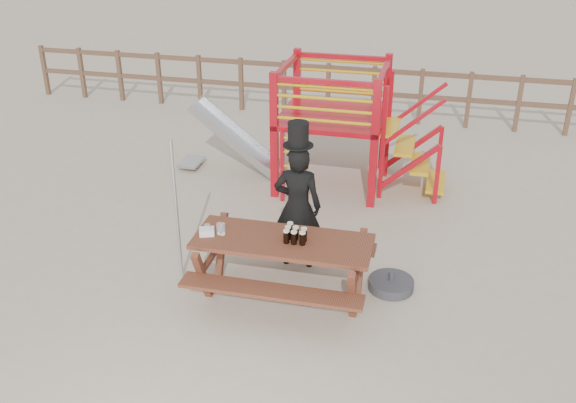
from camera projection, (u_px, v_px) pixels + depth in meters
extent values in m
plane|color=#B4A38C|center=(264.00, 294.00, 8.15)|extent=(60.00, 60.00, 0.00)
cube|color=brown|center=(352.00, 69.00, 13.74)|extent=(15.00, 0.06, 0.10)
cube|color=brown|center=(351.00, 92.00, 13.97)|extent=(15.00, 0.06, 0.10)
cube|color=brown|center=(45.00, 70.00, 15.57)|extent=(0.09, 0.09, 1.20)
cube|color=brown|center=(82.00, 73.00, 15.36)|extent=(0.09, 0.09, 1.20)
cube|color=brown|center=(120.00, 76.00, 15.14)|extent=(0.09, 0.09, 1.20)
cube|color=brown|center=(159.00, 78.00, 14.93)|extent=(0.09, 0.09, 1.20)
cube|color=brown|center=(200.00, 81.00, 14.72)|extent=(0.09, 0.09, 1.20)
cube|color=brown|center=(241.00, 84.00, 14.50)|extent=(0.09, 0.09, 1.20)
cube|color=brown|center=(284.00, 87.00, 14.29)|extent=(0.09, 0.09, 1.20)
cube|color=brown|center=(328.00, 90.00, 14.07)|extent=(0.09, 0.09, 1.20)
cube|color=brown|center=(374.00, 94.00, 13.86)|extent=(0.09, 0.09, 1.20)
cube|color=brown|center=(420.00, 97.00, 13.65)|extent=(0.09, 0.09, 1.20)
cube|color=brown|center=(469.00, 100.00, 13.43)|extent=(0.09, 0.09, 1.20)
cube|color=brown|center=(519.00, 104.00, 13.22)|extent=(0.09, 0.09, 1.20)
cube|color=brown|center=(570.00, 107.00, 13.01)|extent=(0.09, 0.09, 1.20)
cube|color=#A90B16|center=(274.00, 137.00, 10.25)|extent=(0.12, 0.12, 2.10)
cube|color=#A90B16|center=(374.00, 145.00, 9.90)|extent=(0.12, 0.12, 2.10)
cube|color=#A90B16|center=(297.00, 106.00, 11.64)|extent=(0.12, 0.12, 2.10)
cube|color=#A90B16|center=(385.00, 113.00, 11.29)|extent=(0.12, 0.12, 2.10)
cube|color=#A90B16|center=(333.00, 116.00, 10.70)|extent=(1.72, 1.72, 0.08)
cube|color=#A90B16|center=(325.00, 82.00, 9.65)|extent=(1.60, 0.08, 0.08)
cube|color=#A90B16|center=(342.00, 57.00, 11.04)|extent=(1.60, 0.08, 0.08)
cube|color=#A90B16|center=(286.00, 65.00, 10.52)|extent=(0.08, 1.60, 0.08)
cube|color=#A90B16|center=(384.00, 72.00, 10.18)|extent=(0.08, 1.60, 0.08)
cylinder|color=gold|center=(324.00, 121.00, 9.93)|extent=(1.50, 0.05, 0.05)
cylinder|color=gold|center=(341.00, 92.00, 11.32)|extent=(1.50, 0.05, 0.05)
cylinder|color=gold|center=(324.00, 110.00, 9.85)|extent=(1.50, 0.05, 0.05)
cylinder|color=gold|center=(342.00, 82.00, 11.24)|extent=(1.50, 0.05, 0.05)
cylinder|color=gold|center=(325.00, 99.00, 9.77)|extent=(1.50, 0.05, 0.05)
cylinder|color=gold|center=(342.00, 72.00, 11.16)|extent=(1.50, 0.05, 0.05)
cylinder|color=gold|center=(325.00, 87.00, 9.69)|extent=(1.50, 0.05, 0.05)
cylinder|color=gold|center=(342.00, 61.00, 11.08)|extent=(1.50, 0.05, 0.05)
cube|color=#A90B16|center=(282.00, 167.00, 10.28)|extent=(0.06, 0.06, 1.20)
cube|color=#A90B16|center=(304.00, 169.00, 10.20)|extent=(0.06, 0.06, 1.20)
cylinder|color=gold|center=(293.00, 193.00, 10.44)|extent=(0.36, 0.04, 0.04)
cylinder|color=gold|center=(293.00, 180.00, 10.34)|extent=(0.36, 0.04, 0.04)
cylinder|color=gold|center=(293.00, 166.00, 10.23)|extent=(0.36, 0.04, 0.04)
cylinder|color=gold|center=(293.00, 152.00, 10.12)|extent=(0.36, 0.04, 0.04)
cylinder|color=gold|center=(293.00, 138.00, 10.01)|extent=(0.36, 0.04, 0.04)
cube|color=gold|center=(389.00, 127.00, 10.55)|extent=(0.30, 0.90, 0.06)
cube|color=gold|center=(405.00, 146.00, 10.63)|extent=(0.30, 0.90, 0.06)
cube|color=gold|center=(420.00, 164.00, 10.70)|extent=(0.30, 0.90, 0.06)
cube|color=gold|center=(436.00, 182.00, 10.78)|extent=(0.30, 0.90, 0.06)
cube|color=#A90B16|center=(409.00, 167.00, 10.29)|extent=(0.95, 0.08, 0.86)
cube|color=#A90B16|center=(413.00, 147.00, 11.07)|extent=(0.95, 0.08, 0.86)
cube|color=#B3B5BA|center=(237.00, 140.00, 11.33)|extent=(1.53, 0.55, 1.21)
cube|color=#B3B5BA|center=(232.00, 143.00, 11.07)|extent=(1.58, 0.04, 1.28)
cube|color=#B3B5BA|center=(242.00, 132.00, 11.54)|extent=(1.58, 0.04, 1.28)
cube|color=#B3B5BA|center=(191.00, 162.00, 11.75)|extent=(0.35, 0.55, 0.05)
cube|color=brown|center=(283.00, 241.00, 7.74)|extent=(2.17, 0.83, 0.05)
cube|color=brown|center=(270.00, 291.00, 7.36)|extent=(2.16, 0.32, 0.04)
cube|color=brown|center=(293.00, 241.00, 8.40)|extent=(2.16, 0.32, 0.04)
cube|color=brown|center=(212.00, 262.00, 8.11)|extent=(0.10, 1.30, 0.78)
cube|color=brown|center=(356.00, 280.00, 7.73)|extent=(0.10, 1.30, 0.78)
imported|color=black|center=(298.00, 207.00, 8.44)|extent=(0.65, 0.45, 1.73)
cube|color=#0A7814|center=(300.00, 188.00, 8.47)|extent=(0.07, 0.02, 0.40)
cylinder|color=black|center=(298.00, 145.00, 8.06)|extent=(0.39, 0.39, 0.01)
cylinder|color=black|center=(298.00, 133.00, 7.99)|extent=(0.26, 0.26, 0.30)
cube|color=white|center=(300.00, 122.00, 8.06)|extent=(0.14, 0.01, 0.03)
cylinder|color=#B2B2B7|center=(177.00, 212.00, 8.09)|extent=(0.04, 0.04, 1.94)
cylinder|color=#36363B|center=(391.00, 284.00, 8.23)|extent=(0.58, 0.58, 0.13)
cylinder|color=#36363B|center=(392.00, 276.00, 8.18)|extent=(0.07, 0.07, 0.11)
cube|color=white|center=(207.00, 232.00, 7.81)|extent=(0.22, 0.19, 0.08)
cylinder|color=black|center=(286.00, 237.00, 7.62)|extent=(0.07, 0.07, 0.15)
cylinder|color=beige|center=(286.00, 231.00, 7.58)|extent=(0.07, 0.07, 0.02)
cylinder|color=black|center=(294.00, 238.00, 7.60)|extent=(0.07, 0.07, 0.15)
cylinder|color=beige|center=(294.00, 232.00, 7.56)|extent=(0.07, 0.07, 0.02)
cylinder|color=black|center=(302.00, 239.00, 7.58)|extent=(0.07, 0.07, 0.15)
cylinder|color=beige|center=(302.00, 233.00, 7.55)|extent=(0.07, 0.07, 0.02)
cylinder|color=black|center=(288.00, 234.00, 7.70)|extent=(0.07, 0.07, 0.15)
cylinder|color=beige|center=(288.00, 227.00, 7.66)|extent=(0.07, 0.07, 0.02)
cylinder|color=black|center=(296.00, 234.00, 7.70)|extent=(0.07, 0.07, 0.15)
cylinder|color=beige|center=(296.00, 228.00, 7.66)|extent=(0.07, 0.07, 0.02)
cylinder|color=black|center=(304.00, 235.00, 7.67)|extent=(0.07, 0.07, 0.15)
cylinder|color=beige|center=(304.00, 229.00, 7.63)|extent=(0.07, 0.07, 0.02)
cylinder|color=black|center=(290.00, 230.00, 7.79)|extent=(0.07, 0.07, 0.15)
cylinder|color=beige|center=(290.00, 223.00, 7.75)|extent=(0.07, 0.07, 0.02)
cylinder|color=silver|center=(219.00, 229.00, 7.81)|extent=(0.07, 0.07, 0.15)
cylinder|color=beige|center=(220.00, 233.00, 7.84)|extent=(0.07, 0.07, 0.02)
cylinder|color=silver|center=(207.00, 230.00, 7.78)|extent=(0.07, 0.07, 0.15)
cylinder|color=beige|center=(208.00, 235.00, 7.81)|extent=(0.07, 0.07, 0.02)
cylinder|color=silver|center=(222.00, 229.00, 7.80)|extent=(0.07, 0.07, 0.15)
cylinder|color=beige|center=(223.00, 234.00, 7.83)|extent=(0.07, 0.07, 0.02)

